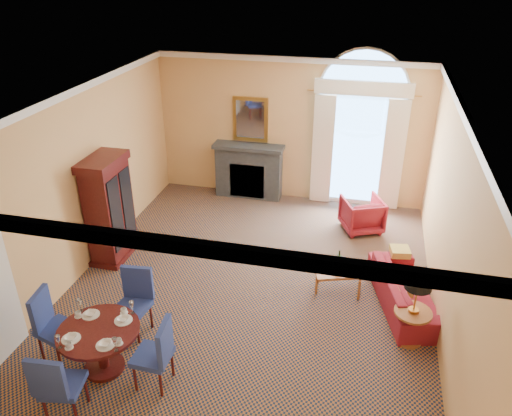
% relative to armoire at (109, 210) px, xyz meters
% --- Properties ---
extents(ground, '(7.50, 7.50, 0.00)m').
position_rel_armoire_xyz_m(ground, '(2.72, -0.45, -0.95)').
color(ground, '#142440').
rests_on(ground, ground).
extents(room_envelope, '(6.04, 7.52, 3.45)m').
position_rel_armoire_xyz_m(room_envelope, '(2.69, 0.21, 1.56)').
color(room_envelope, '#DFAD6A').
rests_on(room_envelope, ground).
extents(armoire, '(0.56, 1.00, 1.97)m').
position_rel_armoire_xyz_m(armoire, '(0.00, 0.00, 0.00)').
color(armoire, '#3A0D0D').
rests_on(armoire, ground).
extents(dining_table, '(1.09, 1.09, 0.89)m').
position_rel_armoire_xyz_m(dining_table, '(1.23, -2.68, -0.43)').
color(dining_table, '#3A0D0D').
rests_on(dining_table, ground).
extents(dining_chair_north, '(0.52, 0.53, 1.04)m').
position_rel_armoire_xyz_m(dining_chair_north, '(1.32, -1.80, -0.36)').
color(dining_chair_north, navy).
rests_on(dining_chair_north, ground).
extents(dining_chair_south, '(0.54, 0.54, 1.04)m').
position_rel_armoire_xyz_m(dining_chair_south, '(1.16, -3.56, -0.36)').
color(dining_chair_south, navy).
rests_on(dining_chair_south, ground).
extents(dining_chair_east, '(0.51, 0.49, 1.04)m').
position_rel_armoire_xyz_m(dining_chair_east, '(2.11, -2.77, -0.36)').
color(dining_chair_east, navy).
rests_on(dining_chair_east, ground).
extents(dining_chair_west, '(0.58, 0.58, 1.04)m').
position_rel_armoire_xyz_m(dining_chair_west, '(0.43, -2.59, -0.36)').
color(dining_chair_west, navy).
rests_on(dining_chair_west, ground).
extents(sofa, '(1.26, 2.09, 0.57)m').
position_rel_armoire_xyz_m(sofa, '(5.27, -0.28, -0.66)').
color(sofa, maroon).
rests_on(sofa, ground).
extents(armchair, '(1.00, 1.02, 0.71)m').
position_rel_armoire_xyz_m(armchair, '(4.46, 2.07, -0.60)').
color(armchair, maroon).
rests_on(armchair, ground).
extents(coffee_table, '(0.93, 0.71, 0.81)m').
position_rel_armoire_xyz_m(coffee_table, '(4.19, -0.16, -0.54)').
color(coffee_table, '#B16535').
rests_on(coffee_table, ground).
extents(side_table, '(0.54, 0.54, 1.20)m').
position_rel_armoire_xyz_m(side_table, '(5.32, -1.13, -0.17)').
color(side_table, '#B16535').
rests_on(side_table, ground).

